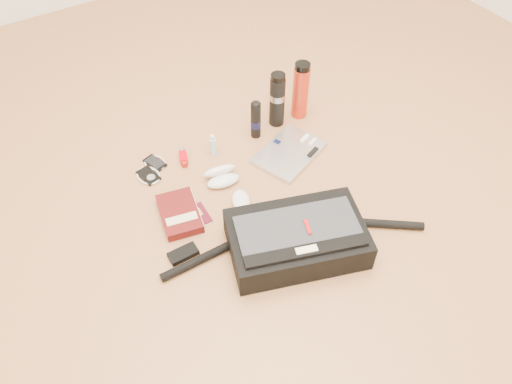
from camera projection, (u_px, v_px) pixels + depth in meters
ground at (269, 206)px, 2.02m from camera, size 4.00×4.00×0.00m
messenger_bag at (296, 239)px, 1.83m from camera, size 0.97×0.45×0.14m
laptop at (289, 153)px, 2.21m from camera, size 0.36×0.31×0.03m
book at (180, 214)px, 1.97m from camera, size 0.19×0.25×0.04m
passport at (198, 215)px, 1.99m from camera, size 0.09×0.12×0.01m
mouse at (241, 201)px, 2.01m from camera, size 0.11×0.14×0.04m
sunglasses_case at (221, 176)px, 2.09m from camera, size 0.16×0.14×0.08m
ipod at (148, 176)px, 2.12m from camera, size 0.11×0.11×0.01m
phone at (155, 163)px, 2.18m from camera, size 0.10×0.12×0.01m
inhaler at (183, 157)px, 2.19m from camera, size 0.06×0.11×0.03m
spray_bottle at (213, 146)px, 2.18m from camera, size 0.03×0.03×0.11m
aerosol_can at (256, 119)px, 2.23m from camera, size 0.05×0.05×0.19m
thermos_black at (277, 99)px, 2.26m from camera, size 0.07×0.07×0.27m
thermos_red at (301, 91)px, 2.30m from camera, size 0.08×0.08×0.28m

